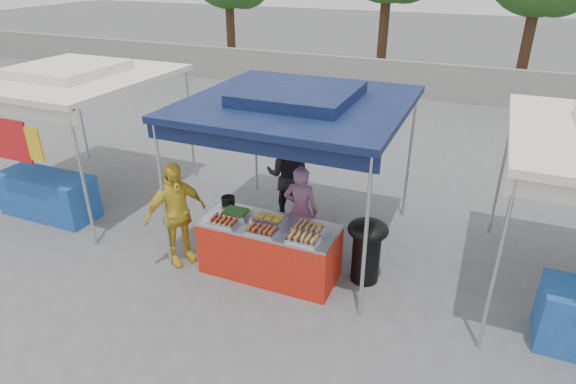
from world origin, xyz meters
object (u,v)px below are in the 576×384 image
at_px(cooking_pot, 228,200).
at_px(helper_man, 288,175).
at_px(vendor_table, 270,249).
at_px(vendor_woman, 301,211).
at_px(wok_burner, 367,245).
at_px(customer_person, 176,214).

relative_size(cooking_pot, helper_man, 0.13).
bearing_deg(vendor_table, cooking_pot, 159.10).
bearing_deg(vendor_woman, helper_man, -63.64).
relative_size(wok_burner, vendor_woman, 0.66).
relative_size(cooking_pot, wok_burner, 0.21).
xyz_separation_m(cooking_pot, helper_man, (0.40, 1.44, -0.09)).
distance_m(wok_burner, customer_person, 2.87).
bearing_deg(helper_man, vendor_woman, 112.76).
xyz_separation_m(vendor_table, customer_person, (-1.43, -0.24, 0.41)).
height_order(wok_burner, helper_man, helper_man).
bearing_deg(wok_burner, vendor_woman, 159.36).
xyz_separation_m(wok_burner, customer_person, (-2.78, -0.65, 0.25)).
height_order(vendor_table, cooking_pot, cooking_pot).
height_order(cooking_pot, helper_man, helper_man).
bearing_deg(cooking_pot, vendor_woman, 21.15).
relative_size(cooking_pot, vendor_woman, 0.14).
height_order(cooking_pot, customer_person, customer_person).
bearing_deg(vendor_table, customer_person, -170.40).
distance_m(vendor_table, vendor_woman, 0.82).
relative_size(wok_burner, helper_man, 0.60).
xyz_separation_m(cooking_pot, vendor_woman, (1.05, 0.41, -0.16)).
xyz_separation_m(vendor_table, vendor_woman, (0.20, 0.73, 0.32)).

